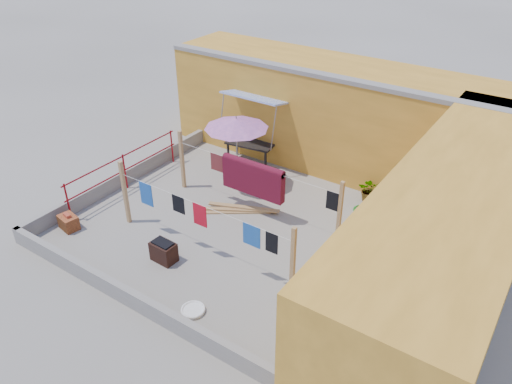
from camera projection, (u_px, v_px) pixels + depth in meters
ground at (236, 227)px, 13.05m from camera, size 80.00×80.00×0.00m
wall_back at (339, 116)px, 15.29m from camera, size 11.00×3.27×3.21m
wall_right at (450, 247)px, 9.72m from camera, size 2.40×9.00×3.20m
parapet_front at (135, 300)px, 10.40m from camera, size 8.30×0.16×0.44m
parapet_left at (126, 176)px, 14.89m from camera, size 0.16×7.30×0.44m
red_railing at (124, 166)px, 14.38m from camera, size 0.05×4.20×1.10m
clothesline_rig at (248, 184)px, 12.89m from camera, size 5.09×2.35×1.80m
patio_umbrella at (236, 124)px, 13.91m from camera, size 2.15×2.15×2.19m
outdoor_table at (251, 144)px, 15.82m from camera, size 1.60×0.96×0.71m
brick_stack at (69, 222)px, 12.90m from camera, size 0.57×0.46×0.45m
lumber_pile at (239, 210)px, 13.64m from camera, size 1.96×1.31×0.13m
brazier at (164, 251)px, 11.75m from camera, size 0.60×0.41×0.53m
white_basin at (193, 310)px, 10.41m from camera, size 0.52×0.52×0.09m
water_jug_a at (366, 269)px, 11.36m from camera, size 0.22×0.22×0.35m
water_jug_b at (400, 234)px, 12.54m from camera, size 0.21×0.21×0.32m
green_hose at (362, 210)px, 13.70m from camera, size 0.49×0.49×0.07m
plant_back_a at (370, 190)px, 13.97m from camera, size 0.76×0.71×0.70m
plant_back_b at (405, 200)px, 13.52m from camera, size 0.41×0.41×0.70m
plant_right_a at (384, 237)px, 11.93m from camera, size 0.53×0.43×0.89m
plant_right_b at (374, 262)px, 11.24m from camera, size 0.50×0.52×0.75m
plant_right_c at (316, 343)px, 9.32m from camera, size 0.67×0.70×0.60m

